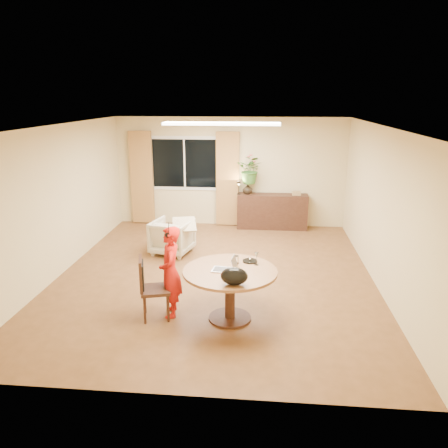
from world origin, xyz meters
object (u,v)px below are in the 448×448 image
Objects in this scene: dining_table at (230,281)px; armchair at (172,237)px; sideboard at (272,211)px; dining_chair at (156,288)px; child at (170,272)px.

armchair is (-1.38, 2.62, -0.24)m from dining_table.
armchair is 2.80m from sideboard.
dining_table is 1.73× the size of armchair.
dining_chair reaches higher than sideboard.
dining_chair reaches higher than armchair.
dining_table is 4.60m from sideboard.
sideboard is (1.50, 4.49, -0.25)m from child.
dining_chair is 0.31m from child.
child is 2.63m from armchair.
sideboard is at bearing 149.46° from child.
armchair is (-0.52, 2.55, -0.32)m from child.
armchair is at bearing 82.01° from dining_chair.
dining_chair is 0.69× the size of child.
child is 4.74m from sideboard.
dining_chair is 0.55× the size of sideboard.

